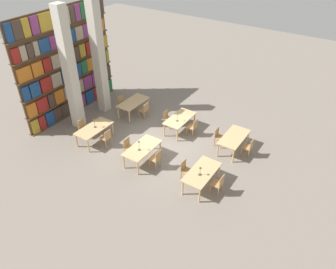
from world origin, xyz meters
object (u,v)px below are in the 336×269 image
(chair_2, at_px, (249,147))
(chair_11, at_px, (123,102))
(pillar_center, at_px, (99,58))
(desk_lamp_2, at_px, (177,116))
(chair_3, at_px, (219,136))
(chair_0, at_px, (218,184))
(chair_10, at_px, (144,110))
(chair_9, at_px, (83,128))
(reading_table_1, at_px, (234,138))
(chair_1, at_px, (186,170))
(chair_6, at_px, (193,127))
(desk_lamp_3, at_px, (94,121))
(reading_table_0, at_px, (202,173))
(chair_7, at_px, (168,118))
(reading_table_2, at_px, (142,149))
(reading_table_3, at_px, (180,119))
(pillar_left, at_px, (70,71))
(desk_lamp_0, at_px, (200,169))
(chair_8, at_px, (106,137))
(chair_4, at_px, (156,158))
(reading_table_5, at_px, (133,103))
(reading_table_4, at_px, (94,129))
(chair_5, at_px, (129,147))
(desk_lamp_1, at_px, (139,144))

(chair_2, distance_m, chair_11, 7.27)
(pillar_center, distance_m, desk_lamp_2, 5.02)
(chair_3, height_order, desk_lamp_2, desk_lamp_2)
(pillar_center, relative_size, chair_0, 6.73)
(chair_3, distance_m, chair_10, 4.33)
(chair_2, relative_size, chair_9, 1.00)
(reading_table_1, relative_size, chair_3, 2.04)
(chair_1, relative_size, chair_6, 1.00)
(chair_0, xyz_separation_m, desk_lamp_3, (0.01, 6.43, 0.59))
(reading_table_0, height_order, chair_7, chair_7)
(chair_0, height_order, reading_table_2, chair_0)
(reading_table_3, relative_size, chair_9, 2.04)
(pillar_center, bearing_deg, chair_6, -84.83)
(pillar_left, xyz_separation_m, chair_1, (-0.50, -6.64, -2.51))
(chair_6, height_order, desk_lamp_3, desk_lamp_3)
(chair_1, height_order, chair_11, same)
(pillar_center, bearing_deg, desk_lamp_0, -109.78)
(chair_8, bearing_deg, reading_table_3, -36.38)
(chair_4, height_order, reading_table_3, chair_4)
(pillar_left, height_order, pillar_center, same)
(desk_lamp_0, distance_m, chair_10, 5.93)
(desk_lamp_0, relative_size, reading_table_1, 0.22)
(pillar_left, distance_m, chair_3, 7.56)
(reading_table_1, distance_m, chair_4, 3.71)
(reading_table_1, xyz_separation_m, chair_6, (0.04, 2.14, -0.18))
(chair_7, relative_size, reading_table_5, 0.49)
(reading_table_4, distance_m, chair_11, 3.06)
(chair_1, xyz_separation_m, chair_8, (-0.06, 4.24, 0.00))
(reading_table_2, height_order, chair_4, chair_4)
(chair_8, bearing_deg, chair_5, -89.83)
(reading_table_2, distance_m, desk_lamp_1, 0.47)
(pillar_center, bearing_deg, chair_2, -87.01)
(chair_1, bearing_deg, reading_table_4, -89.41)
(reading_table_1, bearing_deg, chair_2, -91.17)
(chair_4, relative_size, chair_6, 1.00)
(pillar_center, xyz_separation_m, chair_3, (0.43, -6.72, -2.51))
(chair_8, height_order, reading_table_5, chair_8)
(desk_lamp_0, bearing_deg, chair_11, 64.21)
(pillar_left, bearing_deg, chair_9, -121.16)
(chair_10, bearing_deg, reading_table_2, -144.68)
(pillar_left, height_order, desk_lamp_2, pillar_left)
(chair_10, bearing_deg, desk_lamp_3, 166.25)
(chair_0, relative_size, reading_table_4, 0.49)
(desk_lamp_1, bearing_deg, reading_table_1, -43.40)
(chair_6, bearing_deg, reading_table_2, 164.20)
(chair_7, relative_size, chair_8, 1.00)
(reading_table_1, relative_size, desk_lamp_3, 3.74)
(desk_lamp_0, bearing_deg, chair_1, 73.96)
(desk_lamp_1, height_order, reading_table_4, desk_lamp_1)
(pillar_left, xyz_separation_m, desk_lamp_0, (-0.72, -7.40, -1.98))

